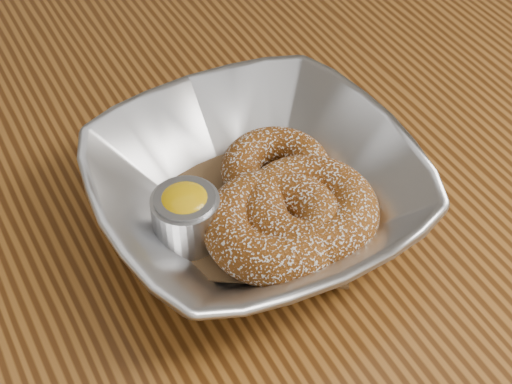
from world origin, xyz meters
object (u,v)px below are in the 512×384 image
donut_front (275,226)px  donut_extra (308,211)px  donut_back (276,169)px  table (292,251)px  serving_bowl (256,192)px  ramekin (186,215)px

donut_front → donut_extra: bearing=1.8°
donut_back → donut_extra: size_ratio=0.82×
table → donut_front: donut_front is taller
serving_bowl → donut_extra: (0.03, -0.04, -0.00)m
donut_front → ramekin: bearing=145.6°
table → donut_front: (-0.06, -0.06, 0.13)m
donut_front → ramekin: (-0.05, 0.04, 0.00)m
ramekin → donut_back: bearing=11.5°
donut_front → donut_extra: 0.03m
donut_back → ramekin: (-0.09, -0.02, 0.01)m
donut_extra → ramekin: (-0.08, 0.04, 0.00)m
donut_back → donut_front: size_ratio=0.83×
serving_bowl → ramekin: size_ratio=4.81×
serving_bowl → donut_front: bearing=-96.4°
table → donut_back: size_ratio=13.51×
donut_back → donut_extra: bearing=-92.7°
table → donut_front: bearing=-132.0°
table → ramekin: (-0.11, -0.03, 0.13)m
serving_bowl → donut_back: bearing=33.4°
donut_extra → ramekin: size_ratio=2.09×
donut_front → donut_back: bearing=59.7°
donut_back → ramekin: ramekin is taller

